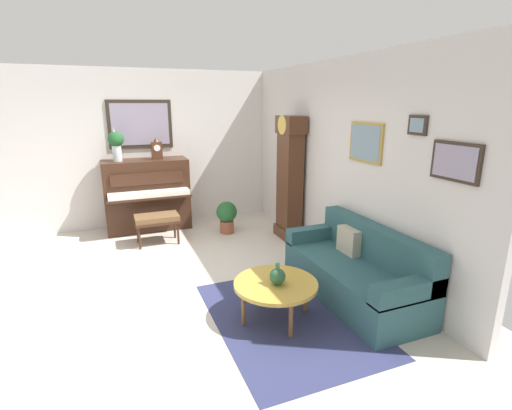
% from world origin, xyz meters
% --- Properties ---
extents(ground_plane, '(6.40, 6.00, 0.10)m').
position_xyz_m(ground_plane, '(0.00, 0.00, -0.05)').
color(ground_plane, beige).
extents(wall_left, '(0.13, 4.90, 2.80)m').
position_xyz_m(wall_left, '(-2.60, -0.00, 1.41)').
color(wall_left, silver).
rests_on(wall_left, ground_plane).
extents(wall_back, '(5.30, 0.13, 2.80)m').
position_xyz_m(wall_back, '(0.02, 2.40, 1.40)').
color(wall_back, silver).
rests_on(wall_back, ground_plane).
extents(area_rug, '(2.10, 1.50, 0.01)m').
position_xyz_m(area_rug, '(1.36, 1.02, 0.00)').
color(area_rug, navy).
rests_on(area_rug, ground_plane).
extents(piano, '(0.87, 1.44, 1.26)m').
position_xyz_m(piano, '(-2.23, -0.01, 0.64)').
color(piano, '#3D2316').
rests_on(piano, ground_plane).
extents(piano_bench, '(0.42, 0.70, 0.48)m').
position_xyz_m(piano_bench, '(-1.40, 0.03, 0.41)').
color(piano_bench, '#3D2316').
rests_on(piano_bench, ground_plane).
extents(grandfather_clock, '(0.52, 0.34, 2.03)m').
position_xyz_m(grandfather_clock, '(-0.91, 2.15, 0.96)').
color(grandfather_clock, '#4C2B19').
rests_on(grandfather_clock, ground_plane).
extents(couch, '(1.90, 0.80, 0.84)m').
position_xyz_m(couch, '(1.22, 1.97, 0.31)').
color(couch, '#2D565B').
rests_on(couch, ground_plane).
extents(coffee_table, '(0.88, 0.88, 0.41)m').
position_xyz_m(coffee_table, '(1.31, 0.90, 0.38)').
color(coffee_table, gold).
rests_on(coffee_table, ground_plane).
extents(mantel_clock, '(0.13, 0.18, 0.38)m').
position_xyz_m(mantel_clock, '(-2.23, 0.21, 1.43)').
color(mantel_clock, '#4C2B19').
rests_on(mantel_clock, piano).
extents(flower_vase, '(0.26, 0.26, 0.58)m').
position_xyz_m(flower_vase, '(-2.23, -0.45, 1.57)').
color(flower_vase, silver).
rests_on(flower_vase, piano).
extents(green_jug, '(0.17, 0.17, 0.24)m').
position_xyz_m(green_jug, '(1.35, 0.89, 0.50)').
color(green_jug, '#234C33').
rests_on(green_jug, coffee_table).
extents(potted_plant, '(0.36, 0.36, 0.56)m').
position_xyz_m(potted_plant, '(-1.49, 1.23, 0.32)').
color(potted_plant, '#935138').
rests_on(potted_plant, ground_plane).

